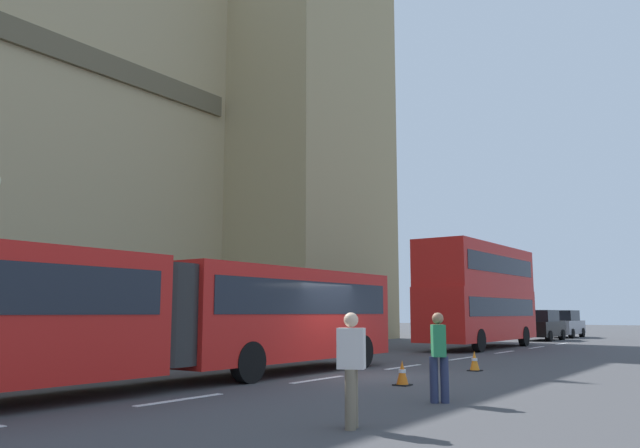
# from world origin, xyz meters

# --- Properties ---
(ground_plane) EXTENTS (160.00, 160.00, 0.00)m
(ground_plane) POSITION_xyz_m (0.00, 0.00, 0.00)
(ground_plane) COLOR #424244
(lane_centre_marking) EXTENTS (39.00, 0.16, 0.01)m
(lane_centre_marking) POSITION_xyz_m (3.06, 0.00, 0.00)
(lane_centre_marking) COLOR silver
(lane_centre_marking) RESTS_ON ground_plane
(articulated_bus) EXTENTS (17.57, 2.54, 2.90)m
(articulated_bus) POSITION_xyz_m (-5.32, 1.99, 1.75)
(articulated_bus) COLOR red
(articulated_bus) RESTS_ON ground_plane
(double_decker_bus) EXTENTS (9.56, 2.54, 4.90)m
(double_decker_bus) POSITION_xyz_m (14.66, 2.00, 2.71)
(double_decker_bus) COLOR red
(double_decker_bus) RESTS_ON ground_plane
(sedan_lead) EXTENTS (4.40, 1.86, 1.85)m
(sedan_lead) POSITION_xyz_m (25.21, 2.14, 0.91)
(sedan_lead) COLOR black
(sedan_lead) RESTS_ON ground_plane
(sedan_trailing) EXTENTS (4.40, 1.86, 1.85)m
(sedan_trailing) POSITION_xyz_m (30.76, 2.23, 0.91)
(sedan_trailing) COLOR gray
(sedan_trailing) RESTS_ON ground_plane
(traffic_cone_west) EXTENTS (0.36, 0.36, 0.58)m
(traffic_cone_west) POSITION_xyz_m (-1.45, -2.37, 0.28)
(traffic_cone_west) COLOR black
(traffic_cone_west) RESTS_ON ground_plane
(traffic_cone_middle) EXTENTS (0.36, 0.36, 0.58)m
(traffic_cone_middle) POSITION_xyz_m (3.07, -2.34, 0.28)
(traffic_cone_middle) COLOR black
(traffic_cone_middle) RESTS_ON ground_plane
(pedestrian_near_cones) EXTENTS (0.37, 0.46, 1.69)m
(pedestrian_near_cones) POSITION_xyz_m (-6.82, -4.39, 0.91)
(pedestrian_near_cones) COLOR #726651
(pedestrian_near_cones) RESTS_ON ground_plane
(pedestrian_by_kerb) EXTENTS (0.47, 0.42, 1.69)m
(pedestrian_by_kerb) POSITION_xyz_m (-3.61, -4.31, 0.91)
(pedestrian_by_kerb) COLOR #262D4C
(pedestrian_by_kerb) RESTS_ON ground_plane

